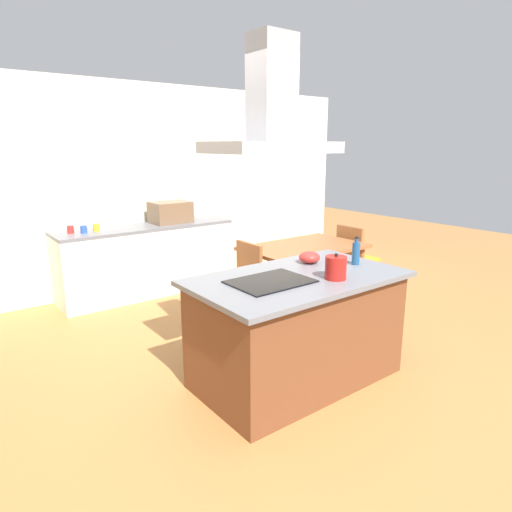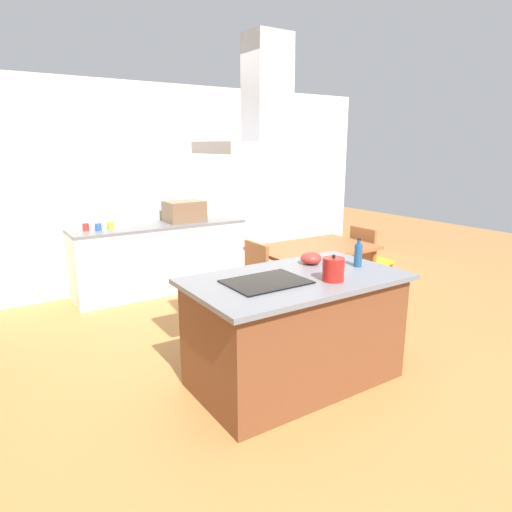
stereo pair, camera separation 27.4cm
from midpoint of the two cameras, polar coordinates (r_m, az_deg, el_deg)
ground at (r=5.01m, az=-8.28°, el=-8.54°), size 16.00×16.00×0.00m
wall_back at (r=6.25m, az=-16.70°, el=8.29°), size 7.20×0.10×2.70m
kitchen_island at (r=3.69m, az=3.12°, el=-9.22°), size 1.72×1.00×0.90m
cooktop at (r=3.37m, az=-0.49°, el=-3.30°), size 0.60×0.44×0.01m
tea_kettle at (r=3.46m, az=7.94°, el=-1.50°), size 0.22×0.17×0.21m
olive_oil_bottle at (r=3.91m, az=10.70°, el=0.37°), size 0.07×0.07×0.24m
mixing_bowl at (r=3.92m, az=4.86°, el=-0.18°), size 0.19×0.19×0.10m
back_counter at (r=6.06m, az=-14.95°, el=-0.42°), size 2.27×0.62×0.90m
countertop_microwave at (r=6.09m, az=-12.15°, el=5.48°), size 0.50×0.38×0.28m
coffee_mug_red at (r=5.72m, az=-23.89°, el=3.10°), size 0.08×0.08×0.09m
coffee_mug_blue at (r=5.68m, az=-22.45°, el=3.16°), size 0.08×0.08×0.09m
coffee_mug_yellow at (r=5.75m, az=-21.05°, el=3.41°), size 0.08×0.08×0.09m
dining_table at (r=5.32m, az=4.65°, el=0.45°), size 1.40×0.90×0.75m
chair_at_right_end at (r=5.99m, az=11.14°, el=0.21°), size 0.42×0.42×0.89m
chair_at_left_end at (r=4.82m, az=-3.52°, el=-2.93°), size 0.42×0.42×0.89m
range_hood at (r=3.22m, az=-0.53°, el=17.46°), size 0.90×0.55×0.78m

